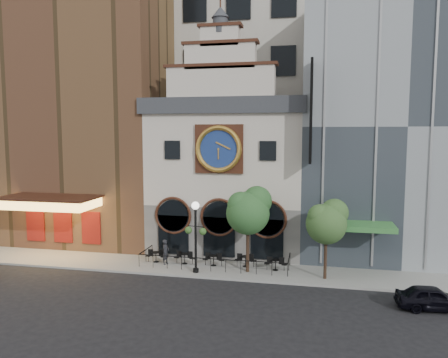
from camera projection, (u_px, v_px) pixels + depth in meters
ground at (207, 279)px, 29.14m from camera, size 120.00×120.00×0.00m
sidewalk at (215, 267)px, 31.57m from camera, size 44.00×5.00×0.15m
clock_building at (229, 170)px, 36.04m from camera, size 12.60×8.78×18.65m
theater_building at (95, 101)px, 40.14m from camera, size 14.00×15.60×25.00m
retail_building at (393, 128)px, 35.13m from camera, size 14.00×14.40×20.00m
office_tower at (252, 36)px, 46.47m from camera, size 20.00×16.00×40.00m
cafe_railing at (215, 260)px, 31.51m from camera, size 10.60×2.60×0.90m
bistro_0 at (156, 256)px, 32.42m from camera, size 1.58×0.68×0.90m
bistro_1 at (185, 258)px, 32.01m from camera, size 1.58×0.68×0.90m
bistro_2 at (214, 259)px, 31.56m from camera, size 1.58×0.68×0.90m
bistro_3 at (245, 260)px, 31.33m from camera, size 1.58×0.68×0.90m
bistro_4 at (276, 264)px, 30.49m from camera, size 1.58×0.68×0.90m
car_right at (433, 298)px, 24.06m from camera, size 4.03×1.87×1.34m
pedestrian at (166, 252)px, 31.89m from camera, size 0.55×0.73×1.82m
lamppost at (196, 229)px, 29.78m from camera, size 1.56×0.67×4.93m
tree_left at (249, 209)px, 29.80m from camera, size 3.09×2.98×5.96m
tree_right at (327, 221)px, 28.42m from camera, size 2.75×2.65×5.30m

